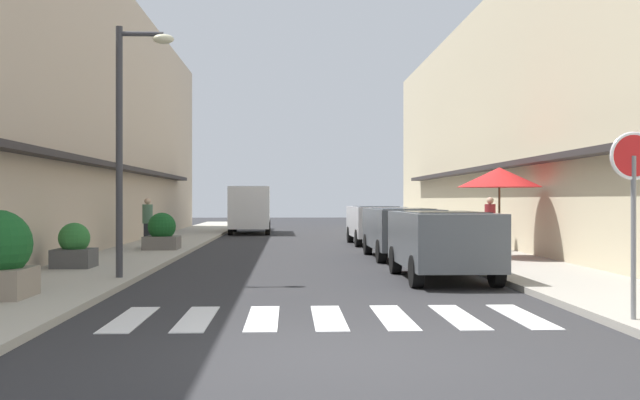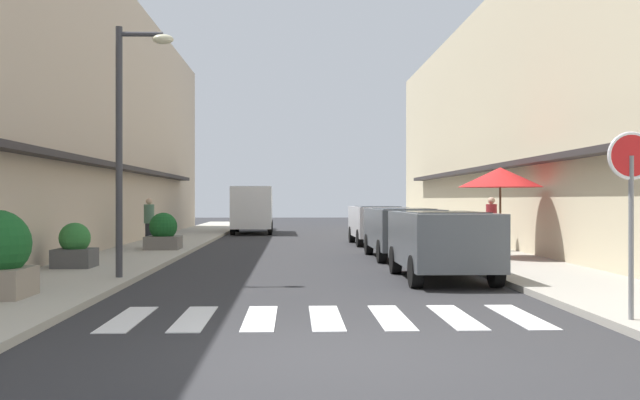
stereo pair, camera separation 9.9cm
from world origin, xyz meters
name	(u,v)px [view 1 (the left image)]	position (x,y,z in m)	size (l,w,h in m)	color
ground_plane	(306,251)	(0.00, 15.77, 0.00)	(86.76, 86.76, 0.00)	#2B2B2D
sidewalk_left	(152,250)	(-5.12, 15.77, 0.06)	(2.75, 55.21, 0.12)	#ADA899
sidewalk_right	(458,249)	(5.12, 15.77, 0.06)	(2.75, 55.21, 0.12)	#9E998E
building_row_left	(43,113)	(-8.99, 16.75, 4.70)	(5.50, 37.49, 9.40)	#C6B299
building_row_right	(560,121)	(8.99, 16.75, 4.49)	(5.50, 37.49, 8.99)	beige
crosswalk	(328,318)	(0.00, 2.49, 0.01)	(6.15, 2.20, 0.01)	silver
parked_car_near	(442,237)	(2.69, 7.16, 0.92)	(1.82, 3.97, 1.47)	#4C5156
parked_car_mid	(401,227)	(2.69, 12.66, 0.92)	(1.85, 4.43, 1.47)	#4C5156
parked_car_far	(375,221)	(2.69, 18.96, 0.92)	(1.89, 4.09, 1.47)	silver
delivery_van	(250,206)	(-2.54, 28.07, 1.41)	(2.10, 5.44, 2.37)	silver
round_street_sign	(633,176)	(4.04, 1.50, 2.04)	(0.65, 0.07, 2.51)	slate
street_lamp	(129,123)	(-3.87, 6.94, 3.29)	(1.19, 0.28, 5.17)	#38383D
cafe_umbrella	(499,178)	(5.23, 11.47, 2.32)	(2.31, 2.31, 2.49)	#262626
planter_midblock	(74,248)	(-5.64, 9.10, 0.59)	(0.90, 0.90, 1.06)	#4C4C4C
planter_far	(162,233)	(-4.68, 15.17, 0.64)	(1.09, 1.09, 1.18)	slate
pedestrian_walking_near	(490,222)	(5.73, 14.08, 1.00)	(0.34, 0.34, 1.68)	#282B33
pedestrian_walking_far	(148,221)	(-5.32, 16.09, 0.99)	(0.34, 0.34, 1.65)	#282B33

